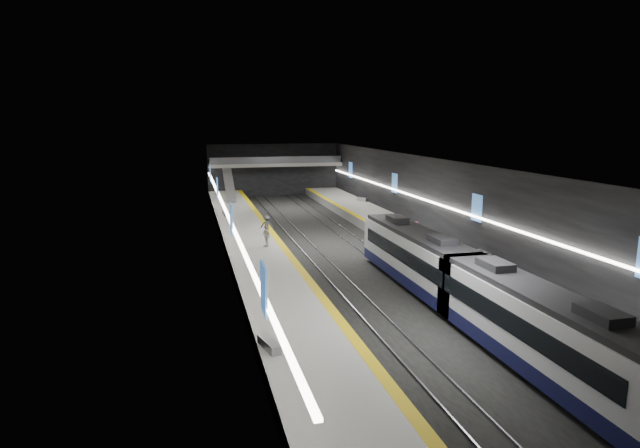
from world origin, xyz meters
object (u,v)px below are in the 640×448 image
object	(u,v)px
escalator	(229,185)
passenger_left_a	(266,236)
bench_right_near	(484,254)
passenger_left_b	(267,225)
bench_right_far	(363,199)
bench_left_near	(269,345)
bench_left_far	(225,214)
train	(465,284)
passenger_right_a	(416,232)

from	to	relation	value
escalator	passenger_left_a	distance (m)	28.84
escalator	bench_right_near	bearing A→B (deg)	-64.80
bench_right_near	passenger_left_a	distance (m)	17.76
bench_right_near	passenger_left_b	xyz separation A→B (m)	(-15.42, 12.09, 0.71)
bench_right_far	passenger_left_a	size ratio (longest dim) A/B	1.03
escalator	bench_left_near	distance (m)	49.42
bench_left_far	escalator	bearing A→B (deg)	79.57
bench_left_far	passenger_left_a	xyz separation A→B (m)	(2.33, -15.84, 0.70)
train	bench_right_near	world-z (taller)	train
bench_right_far	passenger_right_a	world-z (taller)	passenger_right_a
train	passenger_right_a	xyz separation A→B (m)	(3.68, 15.08, -0.23)
bench_right_near	passenger_left_b	bearing A→B (deg)	143.16
bench_right_near	passenger_left_a	xyz separation A→B (m)	(-16.17, 7.32, 0.70)
bench_left_far	passenger_right_a	distance (m)	23.33
passenger_left_a	passenger_left_b	bearing A→B (deg)	146.26
escalator	passenger_left_a	bearing A→B (deg)	-88.34
bench_left_near	bench_right_far	xyz separation A→B (m)	(19.00, 43.43, 0.00)
escalator	train	bearing A→B (deg)	-77.67
escalator	bench_left_near	bearing A→B (deg)	-92.32
bench_left_far	bench_right_far	bearing A→B (deg)	17.03
passenger_left_b	bench_left_far	bearing A→B (deg)	-58.52
bench_right_near	passenger_left_a	bearing A→B (deg)	156.90
train	bench_right_far	distance (m)	40.45
train	bench_right_far	world-z (taller)	train
passenger_right_a	passenger_left_a	distance (m)	12.98
bench_left_near	bench_right_far	bearing A→B (deg)	52.50
bench_left_far	bench_right_near	distance (m)	29.64
passenger_left_b	passenger_right_a	bearing A→B (deg)	167.20
bench_right_near	passenger_right_a	world-z (taller)	passenger_right_a
passenger_right_a	bench_right_near	bearing A→B (deg)	-161.61
passenger_left_b	bench_right_far	bearing A→B (deg)	-114.47
bench_left_far	bench_right_far	xyz separation A→B (m)	(18.50, 7.05, 0.03)
bench_right_far	passenger_left_b	xyz separation A→B (m)	(-15.42, -18.12, 0.68)
train	bench_left_far	xyz separation A→B (m)	(-11.50, 32.78, -1.00)
train	passenger_left_a	size ratio (longest dim) A/B	15.90
train	bench_left_near	size ratio (longest dim) A/B	15.67
bench_right_near	passenger_left_a	world-z (taller)	passenger_left_a
passenger_right_a	passenger_left_b	xyz separation A→B (m)	(-12.10, 6.63, -0.07)
train	bench_left_near	bearing A→B (deg)	-163.31
bench_left_far	bench_right_near	xyz separation A→B (m)	(18.50, -23.16, 0.00)
escalator	bench_right_far	size ratio (longest dim) A/B	4.33
bench_left_far	bench_left_near	bearing A→B (deg)	-94.61
escalator	passenger_right_a	size ratio (longest dim) A/B	4.13
escalator	passenger_right_a	bearing A→B (deg)	-65.97
bench_left_near	passenger_left_b	size ratio (longest dim) A/B	1.01
escalator	bench_right_near	xyz separation A→B (m)	(17.00, -36.13, -1.70)
bench_left_near	escalator	bearing A→B (deg)	73.80
passenger_right_a	bench_left_far	bearing A→B (deg)	27.65
passenger_left_a	passenger_left_b	xyz separation A→B (m)	(0.75, 4.77, 0.01)
bench_left_far	bench_right_near	world-z (taller)	same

